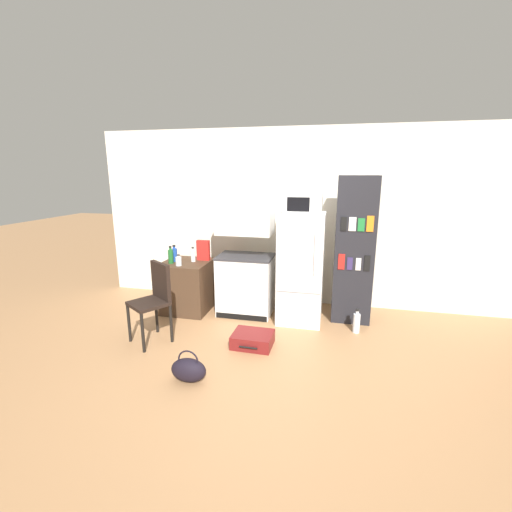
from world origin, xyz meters
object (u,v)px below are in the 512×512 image
bottle_green_tall (171,256)px  handbag (189,370)px  refrigerator (301,268)px  microwave (303,203)px  bottle_blue_soda (174,255)px  bottle_milk_white (193,255)px  chair (155,295)px  suitcase_large_flat (253,339)px  side_table (187,286)px  bottle_clear_short (179,261)px  bookshelf (354,251)px  kitchen_hutch (246,259)px  water_bottle_front (357,322)px  cereal_box (203,250)px

bottle_green_tall → handbag: bottle_green_tall is taller
refrigerator → microwave: (-0.00, -0.00, 0.88)m
bottle_blue_soda → handbag: size_ratio=0.68×
bottle_milk_white → bottle_blue_soda: bottle_blue_soda is taller
chair → suitcase_large_flat: size_ratio=2.01×
side_table → microwave: bearing=0.6°
bottle_clear_short → suitcase_large_flat: (1.23, -0.66, -0.73)m
bottle_green_tall → bottle_blue_soda: 0.12m
bookshelf → bottle_milk_white: 2.29m
side_table → bottle_milk_white: size_ratio=3.44×
bookshelf → suitcase_large_flat: size_ratio=4.13×
microwave → handbag: 2.48m
side_table → bottle_green_tall: 0.53m
kitchen_hutch → refrigerator: size_ratio=1.18×
side_table → microwave: size_ratio=1.53×
bottle_green_tall → refrigerator: bearing=4.5°
side_table → bottle_milk_white: (0.10, 0.04, 0.46)m
bottle_blue_soda → handbag: (0.93, -1.71, -0.72)m
suitcase_large_flat → bottle_milk_white: bearing=142.0°
chair → handbag: 1.14m
refrigerator → bottle_milk_white: size_ratio=6.93×
bookshelf → chair: (-2.36, -1.15, -0.41)m
bookshelf → water_bottle_front: 0.95m
kitchen_hutch → refrigerator: (0.80, -0.05, -0.07)m
bottle_milk_white → microwave: bearing=-0.8°
bookshelf → bottle_blue_soda: bearing=-176.1°
bottle_green_tall → suitcase_large_flat: 1.76m
cereal_box → suitcase_large_flat: 1.66m
bottle_clear_short → suitcase_large_flat: 1.57m
bottle_milk_white → water_bottle_front: bearing=-6.8°
kitchen_hutch → bottle_blue_soda: kitchen_hutch is taller
refrigerator → microwave: 0.88m
refrigerator → water_bottle_front: (0.76, -0.26, -0.62)m
side_table → bottle_green_tall: bearing=-144.4°
bottle_green_tall → bottle_milk_white: 0.32m
kitchen_hutch → handbag: 1.93m
bottle_milk_white → refrigerator: bearing=-0.7°
side_table → refrigerator: (1.68, 0.02, 0.38)m
bottle_green_tall → cereal_box: cereal_box is taller
microwave → handbag: (-0.92, -1.74, -1.51)m
refrigerator → handbag: 2.07m
bookshelf → chair: 2.65m
handbag → refrigerator: bearing=62.0°
suitcase_large_flat → refrigerator: bearing=63.9°
bottle_green_tall → chair: (0.20, -0.85, -0.27)m
kitchen_hutch → bookshelf: bookshelf is taller
chair → bookshelf: bearing=59.5°
microwave → bookshelf: bookshelf is taller
bottle_green_tall → bookshelf: bearing=6.5°
suitcase_large_flat → water_bottle_front: bearing=28.9°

